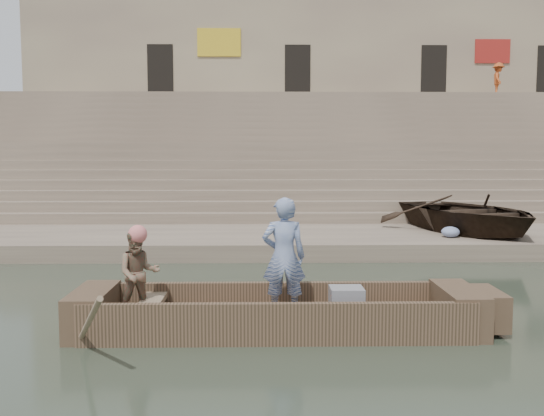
{
  "coord_description": "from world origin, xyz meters",
  "views": [
    {
      "loc": [
        -3.89,
        -7.41,
        2.51
      ],
      "look_at": [
        -3.67,
        4.33,
        1.4
      ],
      "focal_mm": 39.98,
      "sensor_mm": 36.0,
      "label": 1
    }
  ],
  "objects_px": {
    "beached_rowboat": "(468,213)",
    "pedestrian": "(498,79)",
    "main_rowboat": "(277,324)",
    "rowing_man": "(139,274)",
    "standing_man": "(284,257)",
    "television": "(346,301)"
  },
  "relations": [
    {
      "from": "beached_rowboat",
      "to": "pedestrian",
      "type": "bearing_deg",
      "value": 48.94
    },
    {
      "from": "main_rowboat",
      "to": "rowing_man",
      "type": "bearing_deg",
      "value": 179.94
    },
    {
      "from": "rowing_man",
      "to": "pedestrian",
      "type": "distance_m",
      "value": 26.02
    },
    {
      "from": "main_rowboat",
      "to": "beached_rowboat",
      "type": "distance_m",
      "value": 9.02
    },
    {
      "from": "main_rowboat",
      "to": "beached_rowboat",
      "type": "relative_size",
      "value": 1.04
    },
    {
      "from": "standing_man",
      "to": "beached_rowboat",
      "type": "xyz_separation_m",
      "value": [
        5.08,
        7.31,
        -0.15
      ]
    },
    {
      "from": "standing_man",
      "to": "rowing_man",
      "type": "xyz_separation_m",
      "value": [
        -2.01,
        -0.03,
        -0.22
      ]
    },
    {
      "from": "television",
      "to": "beached_rowboat",
      "type": "bearing_deg",
      "value": 60.09
    },
    {
      "from": "main_rowboat",
      "to": "beached_rowboat",
      "type": "height_order",
      "value": "beached_rowboat"
    },
    {
      "from": "beached_rowboat",
      "to": "main_rowboat",
      "type": "bearing_deg",
      "value": -142.68
    },
    {
      "from": "standing_man",
      "to": "television",
      "type": "xyz_separation_m",
      "value": [
        0.86,
        -0.03,
        -0.63
      ]
    },
    {
      "from": "standing_man",
      "to": "beached_rowboat",
      "type": "relative_size",
      "value": 0.35
    },
    {
      "from": "main_rowboat",
      "to": "pedestrian",
      "type": "relative_size",
      "value": 3.08
    },
    {
      "from": "standing_man",
      "to": "television",
      "type": "distance_m",
      "value": 1.07
    },
    {
      "from": "standing_man",
      "to": "rowing_man",
      "type": "height_order",
      "value": "standing_man"
    },
    {
      "from": "beached_rowboat",
      "to": "television",
      "type": "bearing_deg",
      "value": -137.36
    },
    {
      "from": "rowing_man",
      "to": "beached_rowboat",
      "type": "bearing_deg",
      "value": 29.8
    },
    {
      "from": "main_rowboat",
      "to": "television",
      "type": "height_order",
      "value": "television"
    },
    {
      "from": "television",
      "to": "pedestrian",
      "type": "relative_size",
      "value": 0.28
    },
    {
      "from": "television",
      "to": "beached_rowboat",
      "type": "height_order",
      "value": "beached_rowboat"
    },
    {
      "from": "main_rowboat",
      "to": "standing_man",
      "type": "relative_size",
      "value": 3.02
    },
    {
      "from": "standing_man",
      "to": "pedestrian",
      "type": "xyz_separation_m",
      "value": [
        11.36,
        21.68,
        4.96
      ]
    }
  ]
}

